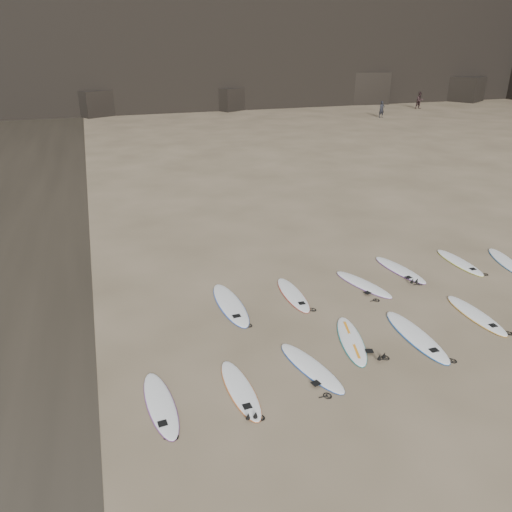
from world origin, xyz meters
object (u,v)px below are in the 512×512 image
Objects in this scene: surfboard_2 at (351,340)px; surfboard_4 at (476,315)px; surfboard_1 at (311,367)px; surfboard_7 at (363,284)px; surfboard_11 at (161,404)px; surfboard_0 at (240,389)px; surfboard_9 at (460,262)px; surfboard_6 at (293,294)px; surfboard_3 at (416,336)px; surfboard_5 at (230,304)px; surfboard_8 at (400,270)px; person_b at (420,100)px; surfboard_10 at (506,261)px; person_a at (382,109)px.

surfboard_2 is 0.98× the size of surfboard_4.
surfboard_1 is 4.89m from surfboard_7.
surfboard_11 is (-9.14, -1.01, -0.00)m from surfboard_4.
surfboard_9 reaches higher than surfboard_0.
surfboard_6 is (0.97, 3.58, -0.00)m from surfboard_1.
surfboard_3 is 1.13× the size of surfboard_9.
surfboard_6 and surfboard_11 have the same top height.
surfboard_0 is at bearing -148.25° from surfboard_2.
surfboard_4 is at bearing 2.05° from surfboard_11.
surfboard_8 is (6.16, 0.55, -0.01)m from surfboard_5.
surfboard_5 is 1.19× the size of surfboard_6.
surfboard_3 is at bearing -139.30° from surfboard_9.
surfboard_1 is 0.87× the size of surfboard_3.
surfboard_9 is at bearing 13.80° from surfboard_1.
surfboard_4 reaches higher than surfboard_7.
person_b reaches higher than surfboard_9.
surfboard_1 and surfboard_7 have the same top height.
person_b reaches higher than surfboard_0.
surfboard_4 reaches higher than surfboard_10.
surfboard_2 is 1.77m from surfboard_3.
surfboard_7 is 5.70m from surfboard_10.
surfboard_5 is 1.19× the size of surfboard_11.
person_b is at bearing 51.95° from surfboard_6.
surfboard_4 is 46.50m from person_b.
person_b is at bearing 35.29° from surfboard_7.
surfboard_5 is at bearing 161.66° from surfboard_7.
surfboard_2 is 0.98× the size of surfboard_9.
surfboard_8 is at bearing 177.41° from surfboard_9.
surfboard_10 is (3.59, 2.74, -0.00)m from surfboard_4.
surfboard_0 is at bearing -156.87° from surfboard_8.
surfboard_4 is at bearing -92.39° from surfboard_8.
surfboard_9 is (6.50, 0.41, 0.00)m from surfboard_6.
surfboard_5 reaches higher than surfboard_0.
surfboard_1 is at bearing -171.29° from surfboard_4.
surfboard_10 is at bearing 28.37° from surfboard_3.
surfboard_4 reaches higher than surfboard_11.
surfboard_0 is at bearing -162.04° from surfboard_7.
surfboard_8 is at bearing -170.96° from surfboard_10.
surfboard_0 is at bearing -172.77° from surfboard_3.
surfboard_10 is at bearing 35.29° from surfboard_2.
surfboard_0 is 0.97× the size of surfboard_6.
surfboard_4 and surfboard_9 have the same top height.
surfboard_9 is (5.98, 3.24, 0.00)m from surfboard_2.
person_b reaches higher than person_a.
surfboard_3 is at bearing -121.20° from person_a.
surfboard_11 reaches higher than surfboard_0.
surfboard_5 is (-6.54, 2.75, 0.01)m from surfboard_4.
surfboard_3 is 6.88m from surfboard_11.
surfboard_6 is at bearing 125.07° from surfboard_3.
surfboard_2 is 0.87× the size of surfboard_3.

